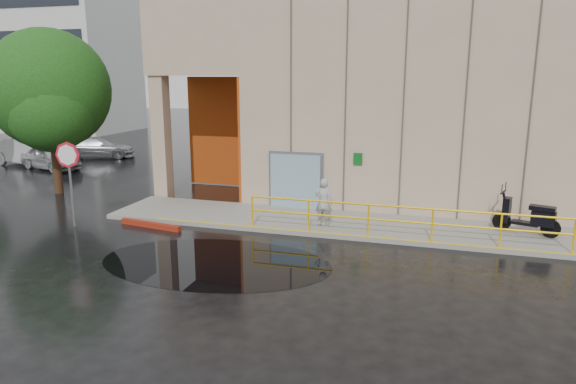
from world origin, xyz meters
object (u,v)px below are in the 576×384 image
at_px(stop_sign, 69,166).
at_px(car_c, 97,148).
at_px(person, 324,202).
at_px(red_curb, 151,225).
at_px(car_a, 51,157).
at_px(car_b, 30,151).
at_px(scooter, 529,207).
at_px(tree_near, 49,95).

xyz_separation_m(stop_sign, car_c, (-8.55, 12.87, -1.43)).
height_order(person, car_c, person).
distance_m(red_curb, car_a, 13.74).
distance_m(red_curb, car_b, 15.89).
distance_m(stop_sign, car_b, 14.36).
xyz_separation_m(person, scooter, (6.29, 0.93, 0.08)).
height_order(car_a, car_c, car_a).
xyz_separation_m(stop_sign, tree_near, (-3.92, 3.96, 2.15)).
xyz_separation_m(car_b, tree_near, (6.64, -5.69, 3.42)).
distance_m(car_c, tree_near, 10.66).
distance_m(stop_sign, car_c, 15.52).
distance_m(person, red_curb, 5.89).
relative_size(person, scooter, 0.79).
relative_size(scooter, car_a, 0.53).
height_order(scooter, stop_sign, stop_sign).
bearing_deg(stop_sign, car_a, 149.81).
distance_m(scooter, car_b, 25.93).
bearing_deg(stop_sign, person, 29.62).
bearing_deg(car_b, person, -105.09).
relative_size(person, car_a, 0.41).
bearing_deg(red_curb, tree_near, 152.89).
height_order(car_c, tree_near, tree_near).
xyz_separation_m(person, car_b, (-18.75, 7.65, -0.14)).
bearing_deg(person, scooter, -169.71).
bearing_deg(red_curb, scooter, 10.76).
xyz_separation_m(red_curb, car_c, (-11.08, 12.22, 0.56)).
height_order(car_b, tree_near, tree_near).
distance_m(person, scooter, 6.36).
bearing_deg(car_b, red_curb, -117.39).
distance_m(scooter, red_curb, 12.21).
height_order(scooter, car_c, scooter).
xyz_separation_m(red_curb, tree_near, (-6.45, 3.30, 4.14)).
relative_size(car_c, tree_near, 0.65).
height_order(red_curb, car_b, car_b).
height_order(person, car_b, person).
bearing_deg(person, stop_sign, 15.56).
xyz_separation_m(person, stop_sign, (-8.19, -2.00, 1.13)).
bearing_deg(tree_near, person, -9.20).
relative_size(car_b, tree_near, 0.71).
xyz_separation_m(scooter, stop_sign, (-14.48, -2.93, 1.05)).
distance_m(person, car_a, 18.04).
height_order(red_curb, car_c, car_c).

